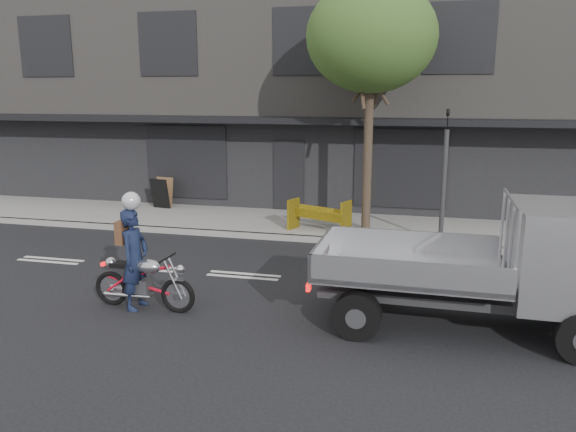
# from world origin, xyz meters

# --- Properties ---
(ground) EXTENTS (80.00, 80.00, 0.00)m
(ground) POSITION_xyz_m (0.00, 0.00, 0.00)
(ground) COLOR black
(ground) RESTS_ON ground
(sidewalk) EXTENTS (32.00, 3.20, 0.15)m
(sidewalk) POSITION_xyz_m (0.00, 4.70, 0.07)
(sidewalk) COLOR gray
(sidewalk) RESTS_ON ground
(kerb) EXTENTS (32.00, 0.20, 0.15)m
(kerb) POSITION_xyz_m (0.00, 3.10, 0.07)
(kerb) COLOR gray
(kerb) RESTS_ON ground
(building_main) EXTENTS (26.00, 10.00, 8.00)m
(building_main) POSITION_xyz_m (0.00, 11.30, 4.00)
(building_main) COLOR slate
(building_main) RESTS_ON ground
(street_tree) EXTENTS (3.40, 3.40, 6.74)m
(street_tree) POSITION_xyz_m (2.20, 4.20, 5.28)
(street_tree) COLOR #382B21
(street_tree) RESTS_ON ground
(traffic_light_pole) EXTENTS (0.12, 0.12, 3.50)m
(traffic_light_pole) POSITION_xyz_m (4.20, 3.35, 1.65)
(traffic_light_pole) COLOR #2D2D30
(traffic_light_pole) RESTS_ON ground
(motorcycle) EXTENTS (2.04, 0.59, 1.05)m
(motorcycle) POSITION_xyz_m (-1.20, -2.21, 0.54)
(motorcycle) COLOR black
(motorcycle) RESTS_ON ground
(rider) EXTENTS (0.48, 0.70, 1.86)m
(rider) POSITION_xyz_m (-1.35, -2.21, 0.93)
(rider) COLOR #141C38
(rider) RESTS_ON ground
(flatbed_ute) EXTENTS (4.96, 2.12, 2.28)m
(flatbed_ute) POSITION_xyz_m (5.58, -1.75, 1.30)
(flatbed_ute) COLOR black
(flatbed_ute) RESTS_ON ground
(construction_barrier) EXTENTS (1.70, 1.19, 0.89)m
(construction_barrier) POSITION_xyz_m (0.96, 3.60, 0.59)
(construction_barrier) COLOR yellow
(construction_barrier) RESTS_ON sidewalk
(sandwich_board) EXTENTS (0.67, 0.50, 0.99)m
(sandwich_board) POSITION_xyz_m (-4.65, 5.50, 0.64)
(sandwich_board) COLOR black
(sandwich_board) RESTS_ON sidewalk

